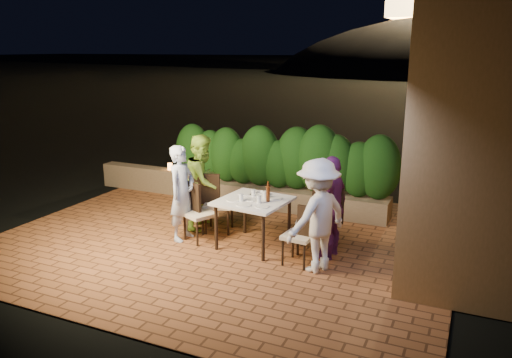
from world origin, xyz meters
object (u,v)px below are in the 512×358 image
Objects in this scene: beer_bottle at (268,192)px; bowl at (262,194)px; diner_green at (203,182)px; diner_white at (318,216)px; chair_left_front at (200,213)px; chair_right_front at (299,235)px; chair_right_back at (313,220)px; diner_purple at (332,207)px; dining_table at (253,223)px; chair_left_back at (219,203)px; diner_blue at (182,193)px; parapet_lamp at (170,167)px.

bowl is at bearing 127.74° from beer_bottle.
diner_green is 2.43m from diner_white.
chair_right_front is at bearing 18.19° from chair_left_front.
diner_green is at bearing -18.03° from chair_right_back.
diner_purple reaches higher than beer_bottle.
bowl is at bearing 85.60° from dining_table.
dining_table is 1.01× the size of chair_left_back.
bowl is 0.21× the size of chair_right_front.
dining_table is 1.29m from diner_white.
chair_right_front is at bearing -91.50° from diner_blue.
dining_table is at bearing -41.76° from chair_left_back.
diner_green is 11.42× the size of parapet_lamp.
dining_table is 0.49m from bowl.
chair_right_back is at bearing -25.76° from parapet_lamp.
diner_purple is (1.19, 0.12, 0.38)m from dining_table.
diner_green is at bearing 150.91° from chair_left_back.
chair_right_back is 0.66× the size of diner_blue.
diner_green is 2.27m from parapet_lamp.
diner_white is at bearing 1.96° from diner_purple.
parapet_lamp is at bearing -94.08° from diner_white.
diner_blue is at bearing -0.64° from chair_right_back.
diner_purple is at bearing -120.86° from chair_right_front.
parapet_lamp is at bearing 147.40° from beer_bottle.
chair_left_back is 1.71m from chair_right_back.
chair_right_front is at bearing -32.05° from parapet_lamp.
dining_table is 0.89m from chair_left_back.
chair_left_back is at bearing -29.82° from diner_blue.
chair_right_back is (0.90, 0.17, 0.13)m from dining_table.
diner_blue is at bearing -158.34° from bowl.
diner_green reaches higher than diner_purple.
diner_white is (1.15, -0.42, 0.41)m from dining_table.
diner_blue is at bearing 1.26° from chair_right_front.
beer_bottle is 0.84m from chair_right_front.
diner_purple is at bearing -8.25° from bowl.
chair_left_back is (-0.80, 0.37, 0.12)m from dining_table.
beer_bottle reaches higher than chair_left_front.
bowl is 3.29m from parapet_lamp.
dining_table is at bearing -94.40° from bowl.
bowl is at bearing -31.12° from chair_right_front.
diner_white is at bearing -31.05° from parapet_lamp.
chair_right_front is 0.65m from diner_purple.
diner_blue is 2.31m from diner_white.
diner_white is (0.25, -0.59, 0.28)m from chair_right_back.
chair_right_front is at bearing -29.19° from beer_bottle.
chair_left_back is 0.64× the size of diner_blue.
chair_left_back reaches higher than dining_table.
chair_right_front is 4.32m from parapet_lamp.
chair_right_front is 0.46m from diner_white.
chair_right_back is (0.66, 0.16, -0.40)m from beer_bottle.
chair_left_back is 1.79m from chair_right_front.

